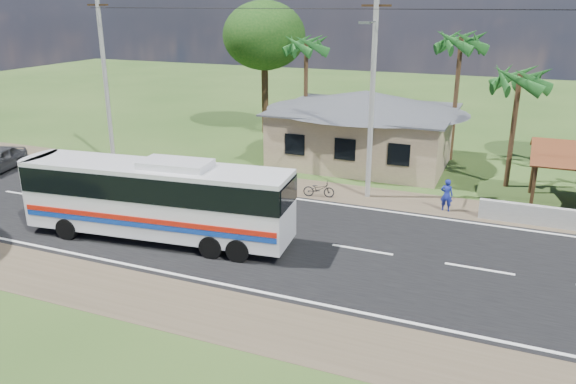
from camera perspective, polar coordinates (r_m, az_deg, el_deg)
name	(u,v)px	position (r m, az deg, el deg)	size (l,w,h in m)	color
ground	(261,233)	(24.25, -2.79, -4.23)	(120.00, 120.00, 0.00)	#274518
road	(261,233)	(24.25, -2.79, -4.21)	(120.00, 16.00, 0.03)	black
house	(365,119)	(34.93, 7.79, 7.33)	(12.40, 10.00, 5.00)	tan
concrete_barrier	(562,219)	(27.40, 26.11, -2.44)	(7.00, 0.30, 0.90)	#9E9E99
utility_poles	(366,83)	(27.78, 7.92, 10.95)	(32.80, 2.22, 11.00)	#9E9E99
palm_near	(520,80)	(31.39, 22.47, 10.51)	(2.80, 2.80, 6.70)	#47301E
palm_mid	(461,43)	(35.92, 17.16, 14.29)	(2.80, 2.80, 8.20)	#47301E
palm_far	(306,46)	(38.74, 1.86, 14.63)	(2.80, 2.80, 7.70)	#47301E
tree_behind_house	(264,36)	(42.09, -2.43, 15.55)	(6.00, 6.00, 9.61)	#47301E
coach_bus	(157,194)	(23.54, -13.15, -0.23)	(11.44, 3.55, 3.50)	silver
motorcycle	(319,189)	(28.61, 3.15, 0.30)	(0.55, 1.59, 0.84)	black
person	(447,195)	(27.58, 15.82, -0.30)	(0.58, 0.38, 1.58)	navy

